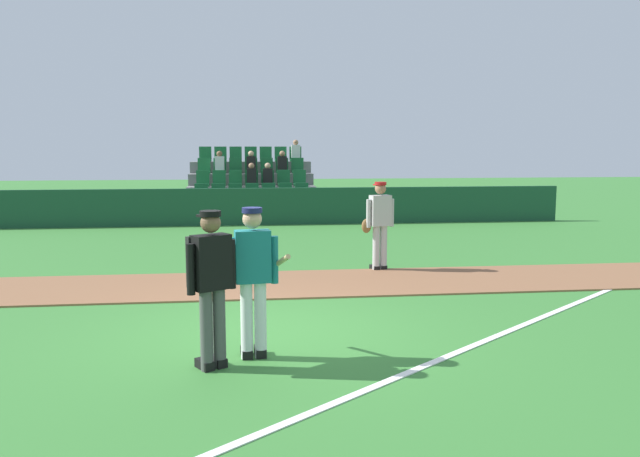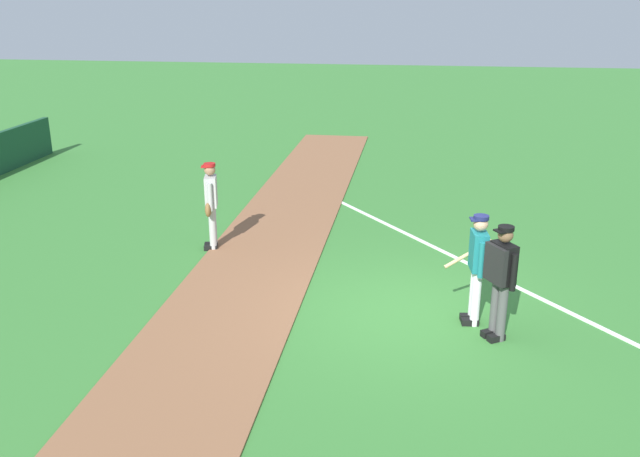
# 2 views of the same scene
# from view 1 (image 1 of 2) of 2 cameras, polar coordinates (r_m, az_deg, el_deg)

# --- Properties ---
(ground_plane) EXTENTS (80.00, 80.00, 0.00)m
(ground_plane) POSITION_cam_1_polar(r_m,az_deg,el_deg) (8.48, -4.95, -9.37)
(ground_plane) COLOR #387A33
(infield_dirt_path) EXTENTS (28.00, 2.24, 0.03)m
(infield_dirt_path) POSITION_cam_1_polar(r_m,az_deg,el_deg) (11.29, -5.45, -5.05)
(infield_dirt_path) COLOR brown
(infield_dirt_path) RESTS_ON ground
(foul_line_chalk) EXTENTS (9.49, 7.50, 0.01)m
(foul_line_chalk) POSITION_cam_1_polar(r_m,az_deg,el_deg) (8.63, 15.79, -9.29)
(foul_line_chalk) COLOR white
(foul_line_chalk) RESTS_ON ground
(dugout_fence) EXTENTS (20.00, 0.16, 1.16)m
(dugout_fence) POSITION_cam_1_polar(r_m,az_deg,el_deg) (19.91, -6.10, 1.98)
(dugout_fence) COLOR #19472D
(dugout_fence) RESTS_ON ground
(stadium_bleachers) EXTENTS (4.45, 3.80, 2.70)m
(stadium_bleachers) POSITION_cam_1_polar(r_m,az_deg,el_deg) (22.20, -6.16, 2.98)
(stadium_bleachers) COLOR slate
(stadium_bleachers) RESTS_ON ground
(batter_teal_jersey) EXTENTS (0.72, 0.75, 1.76)m
(batter_teal_jersey) POSITION_cam_1_polar(r_m,az_deg,el_deg) (7.29, -6.03, -4.30)
(batter_teal_jersey) COLOR white
(batter_teal_jersey) RESTS_ON ground
(umpire_home_plate) EXTENTS (0.53, 0.46, 1.76)m
(umpire_home_plate) POSITION_cam_1_polar(r_m,az_deg,el_deg) (7.00, -9.83, -4.60)
(umpire_home_plate) COLOR #4C4C4C
(umpire_home_plate) RESTS_ON ground
(runner_grey_jersey) EXTENTS (0.67, 0.37, 1.76)m
(runner_grey_jersey) POSITION_cam_1_polar(r_m,az_deg,el_deg) (12.46, 5.38, 0.54)
(runner_grey_jersey) COLOR #B2B2B2
(runner_grey_jersey) RESTS_ON ground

